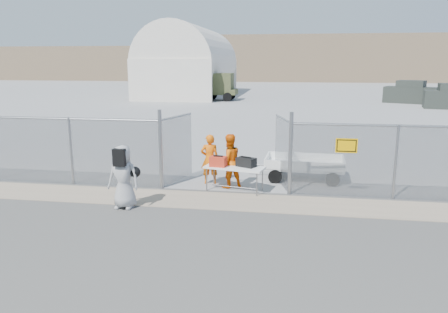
% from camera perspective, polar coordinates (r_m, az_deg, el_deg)
% --- Properties ---
extents(ground, '(160.00, 160.00, 0.00)m').
position_cam_1_polar(ground, '(11.71, -1.55, -7.34)').
color(ground, '#3E3E3E').
extents(tarmac_inside, '(160.00, 80.00, 0.01)m').
position_cam_1_polar(tarmac_inside, '(53.02, 6.89, 7.98)').
color(tarmac_inside, gray).
rests_on(tarmac_inside, ground).
extents(dirt_strip, '(44.00, 1.60, 0.01)m').
position_cam_1_polar(dirt_strip, '(12.64, -0.72, -5.81)').
color(dirt_strip, tan).
rests_on(dirt_strip, ground).
extents(distant_hills, '(140.00, 6.00, 9.00)m').
position_cam_1_polar(distant_hills, '(88.88, 11.23, 12.45)').
color(distant_hills, '#7F684F').
rests_on(distant_hills, ground).
extents(chain_link_fence, '(40.00, 0.20, 2.20)m').
position_cam_1_polar(chain_link_fence, '(13.30, 0.00, 0.00)').
color(chain_link_fence, gray).
rests_on(chain_link_fence, ground).
extents(quonset_hangar, '(9.00, 18.00, 8.00)m').
position_cam_1_polar(quonset_hangar, '(52.24, -4.38, 12.35)').
color(quonset_hangar, silver).
rests_on(quonset_hangar, ground).
extents(folding_table, '(1.94, 1.12, 0.77)m').
position_cam_1_polar(folding_table, '(13.51, 1.38, -2.92)').
color(folding_table, white).
rests_on(folding_table, ground).
extents(orange_bag, '(0.54, 0.40, 0.31)m').
position_cam_1_polar(orange_bag, '(13.41, -0.76, -0.65)').
color(orange_bag, red).
rests_on(orange_bag, folding_table).
extents(black_duffel, '(0.67, 0.56, 0.28)m').
position_cam_1_polar(black_duffel, '(13.39, 2.91, -0.75)').
color(black_duffel, black).
rests_on(black_duffel, folding_table).
extents(security_worker_left, '(0.67, 0.51, 1.64)m').
position_cam_1_polar(security_worker_left, '(14.21, -1.87, -0.36)').
color(security_worker_left, orange).
rests_on(security_worker_left, ground).
extents(security_worker_right, '(1.06, 1.01, 1.72)m').
position_cam_1_polar(security_worker_right, '(13.77, 0.64, -0.58)').
color(security_worker_right, orange).
rests_on(security_worker_right, ground).
extents(visitor, '(0.86, 0.57, 1.75)m').
position_cam_1_polar(visitor, '(12.15, -13.00, -2.61)').
color(visitor, '#9F9F9F').
rests_on(visitor, ground).
extents(utility_trailer, '(3.47, 1.90, 0.82)m').
position_cam_1_polar(utility_trailer, '(15.09, 10.45, -1.40)').
color(utility_trailer, white).
rests_on(utility_trailer, ground).
extents(military_truck, '(5.85, 2.26, 2.77)m').
position_cam_1_polar(military_truck, '(45.44, -2.01, 9.09)').
color(military_truck, '#4B512D').
rests_on(military_truck, ground).
extents(parked_vehicle_mid, '(5.11, 3.83, 2.10)m').
position_cam_1_polar(parked_vehicle_mid, '(45.88, 23.18, 7.73)').
color(parked_vehicle_mid, '#2E332E').
rests_on(parked_vehicle_mid, ground).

